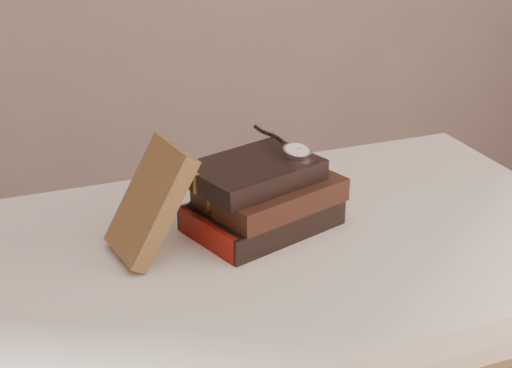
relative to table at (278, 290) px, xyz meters
name	(u,v)px	position (x,y,z in m)	size (l,w,h in m)	color
table	(278,290)	(0.00, 0.00, 0.00)	(1.00, 0.60, 0.75)	beige
book_stack	(263,197)	(-0.01, 0.05, 0.14)	(0.26, 0.21, 0.11)	black
journal	(150,202)	(-0.19, 0.03, 0.17)	(0.03, 0.11, 0.18)	#48311B
pocket_watch	(293,149)	(0.05, 0.06, 0.21)	(0.06, 0.15, 0.02)	silver
eyeglasses	(193,188)	(-0.11, 0.09, 0.15)	(0.12, 0.13, 0.04)	silver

